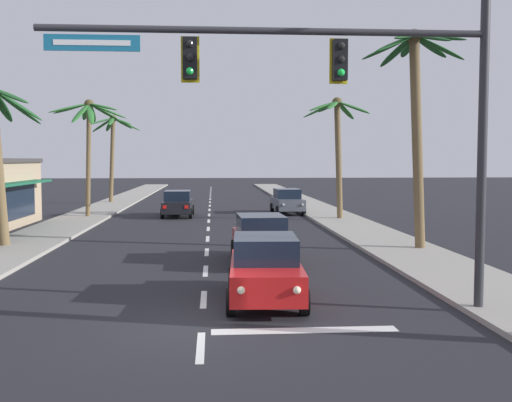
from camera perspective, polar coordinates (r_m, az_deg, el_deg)
name	(u,v)px	position (r m, az deg, el deg)	size (l,w,h in m)	color
ground_plane	(202,325)	(13.81, -5.06, -11.45)	(220.00, 220.00, 0.00)	#232328
sidewalk_right	(349,224)	(34.35, 8.67, -2.15)	(3.20, 110.00, 0.14)	#9E998E
sidewalk_left	(63,226)	(34.47, -17.56, -2.27)	(3.20, 110.00, 0.14)	#9E998E
lane_markings	(216,227)	(33.40, -3.71, -2.40)	(4.28, 88.00, 0.01)	silver
traffic_signal_mast	(350,91)	(14.44, 8.76, 10.14)	(10.38, 0.41, 7.52)	#2D2D33
sedan_lead_at_stop_bar	(265,268)	(15.79, 0.87, -6.31)	(2.11, 4.51, 1.68)	red
sedan_third_in_queue	(261,238)	(21.71, 0.50, -3.52)	(2.09, 4.51, 1.68)	maroon
sedan_oncoming_far	(178,203)	(39.51, -7.30, -0.22)	(1.99, 4.47, 1.68)	black
sedan_parked_nearest_kerb	(287,201)	(41.45, 2.94, 0.00)	(2.07, 4.50, 1.68)	#4C515B
palm_left_third	(89,124)	(39.47, -15.32, 6.93)	(4.81, 4.51, 7.38)	brown
palm_left_farthest	(113,138)	(52.35, -13.22, 5.72)	(4.36, 4.48, 7.38)	brown
palm_right_second	(416,95)	(25.15, 14.71, 9.56)	(4.06, 4.26, 8.76)	brown
palm_right_third	(337,131)	(37.06, 7.62, 6.48)	(4.18, 4.15, 7.38)	brown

